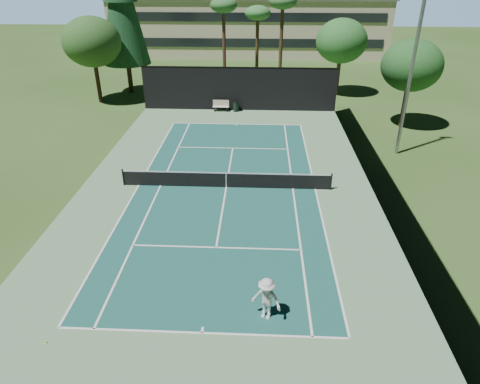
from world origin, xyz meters
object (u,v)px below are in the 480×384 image
at_px(tennis_ball_b, 200,177).
at_px(trash_bin, 236,106).
at_px(tennis_net, 226,179).
at_px(tennis_ball_d, 134,160).
at_px(tennis_ball_a, 46,342).
at_px(tennis_ball_c, 224,175).
at_px(park_bench, 221,105).
at_px(player, 266,299).

height_order(tennis_ball_b, trash_bin, trash_bin).
bearing_deg(tennis_net, tennis_ball_d, 150.90).
distance_m(tennis_net, tennis_ball_a, 13.82).
bearing_deg(trash_bin, tennis_ball_b, -96.02).
xyz_separation_m(tennis_ball_c, park_bench, (-1.42, 13.94, 0.51)).
height_order(player, trash_bin, player).
relative_size(tennis_net, tennis_ball_a, 178.07).
distance_m(player, tennis_ball_d, 17.40).
height_order(tennis_net, trash_bin, tennis_net).
bearing_deg(tennis_ball_b, player, -71.16).
distance_m(player, tennis_ball_b, 12.94).
bearing_deg(trash_bin, park_bench, 178.12).
distance_m(tennis_net, park_bench, 15.71).
xyz_separation_m(tennis_net, tennis_ball_b, (-1.78, 1.29, -0.52)).
relative_size(tennis_ball_d, trash_bin, 0.08).
bearing_deg(tennis_ball_c, tennis_ball_a, -110.52).
bearing_deg(tennis_ball_d, trash_bin, 60.88).
height_order(tennis_net, player, player).
distance_m(tennis_net, tennis_ball_d, 7.83).
xyz_separation_m(tennis_ball_c, tennis_ball_d, (-6.55, 2.13, 0.00)).
bearing_deg(tennis_ball_c, tennis_ball_b, -165.59).
xyz_separation_m(tennis_ball_d, park_bench, (5.13, 11.82, 0.51)).
bearing_deg(tennis_ball_b, tennis_ball_d, 153.55).
xyz_separation_m(park_bench, trash_bin, (1.42, -0.05, -0.07)).
bearing_deg(tennis_ball_c, tennis_net, -80.60).
bearing_deg(trash_bin, tennis_net, -89.00).
height_order(tennis_ball_d, trash_bin, trash_bin).
bearing_deg(park_bench, tennis_ball_b, -90.34).
bearing_deg(player, tennis_ball_c, 125.13).
distance_m(player, park_bench, 26.86).
xyz_separation_m(tennis_ball_a, tennis_ball_c, (5.35, 14.28, -0.00)).
bearing_deg(tennis_ball_d, tennis_ball_c, -17.98).
bearing_deg(park_bench, tennis_net, -83.81).
distance_m(tennis_ball_d, trash_bin, 13.48).
height_order(tennis_ball_b, park_bench, park_bench).
bearing_deg(tennis_ball_d, player, -57.96).
xyz_separation_m(tennis_ball_b, tennis_ball_c, (1.50, 0.39, -0.00)).
relative_size(tennis_ball_c, park_bench, 0.05).
xyz_separation_m(tennis_ball_a, trash_bin, (5.35, 28.18, 0.44)).
height_order(tennis_ball_a, trash_bin, trash_bin).
xyz_separation_m(tennis_ball_a, tennis_ball_b, (3.85, 13.90, 0.00)).
relative_size(tennis_ball_a, tennis_ball_c, 1.00).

